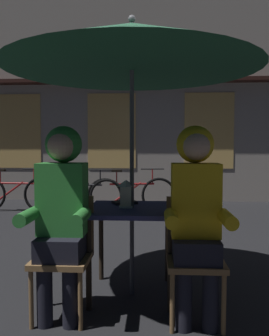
{
  "coord_description": "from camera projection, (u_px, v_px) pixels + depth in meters",
  "views": [
    {
      "loc": [
        0.19,
        -2.9,
        1.25
      ],
      "look_at": [
        0.0,
        0.37,
        1.05
      ],
      "focal_mm": 37.52,
      "sensor_mm": 36.0,
      "label": 1
    }
  ],
  "objects": [
    {
      "name": "person_left_hooded",
      "position": [
        62.0,
        202.0,
        2.53
      ],
      "size": [
        0.45,
        0.56,
        1.4
      ],
      "color": "black",
      "rests_on": "ground_plane"
    },
    {
      "name": "chair_left",
      "position": [
        64.0,
        249.0,
        2.61
      ],
      "size": [
        0.4,
        0.4,
        0.87
      ],
      "color": "olive",
      "rests_on": "ground_plane"
    },
    {
      "name": "ground_plane",
      "position": [
        132.0,
        294.0,
        2.98
      ],
      "size": [
        60.0,
        60.0,
        0.0
      ],
      "primitive_type": "plane",
      "color": "#232326"
    },
    {
      "name": "bicycle_nearest",
      "position": [
        15.0,
        194.0,
        6.71
      ],
      "size": [
        1.68,
        0.14,
        0.84
      ],
      "color": "black",
      "rests_on": "ground_plane"
    },
    {
      "name": "bicycle_third",
      "position": [
        132.0,
        194.0,
        6.59
      ],
      "size": [
        1.67,
        0.3,
        0.84
      ],
      "color": "black",
      "rests_on": "ground_plane"
    },
    {
      "name": "patio_umbrella",
      "position": [
        132.0,
        47.0,
        2.85
      ],
      "size": [
        2.1,
        2.1,
        2.31
      ],
      "color": "#4C4C51",
      "rests_on": "ground_plane"
    },
    {
      "name": "book",
      "position": [
        125.0,
        202.0,
        3.12
      ],
      "size": [
        0.24,
        0.21,
        0.02
      ],
      "primitive_type": "cube",
      "rotation": [
        0.0,
        0.0,
        0.44
      ],
      "color": "black",
      "rests_on": "cafe_table"
    },
    {
      "name": "cafe_table",
      "position": [
        132.0,
        219.0,
        2.94
      ],
      "size": [
        0.72,
        0.72,
        0.74
      ],
      "color": "navy",
      "rests_on": "ground_plane"
    },
    {
      "name": "chair_right",
      "position": [
        194.0,
        251.0,
        2.55
      ],
      "size": [
        0.4,
        0.4,
        0.87
      ],
      "color": "olive",
      "rests_on": "ground_plane"
    },
    {
      "name": "bicycle_second",
      "position": [
        79.0,
        195.0,
        6.46
      ],
      "size": [
        1.68,
        0.13,
        0.84
      ],
      "color": "black",
      "rests_on": "ground_plane"
    },
    {
      "name": "person_right_hooded",
      "position": [
        196.0,
        204.0,
        2.47
      ],
      "size": [
        0.45,
        0.56,
        1.4
      ],
      "color": "black",
      "rests_on": "ground_plane"
    },
    {
      "name": "shopfront_building",
      "position": [
        160.0,
        67.0,
        8.14
      ],
      "size": [
        10.0,
        0.93,
        6.2
      ],
      "color": "#9E9389",
      "rests_on": "ground_plane"
    },
    {
      "name": "lantern",
      "position": [
        126.0,
        193.0,
        2.93
      ],
      "size": [
        0.11,
        0.11,
        0.23
      ],
      "color": "white",
      "rests_on": "cafe_table"
    }
  ]
}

